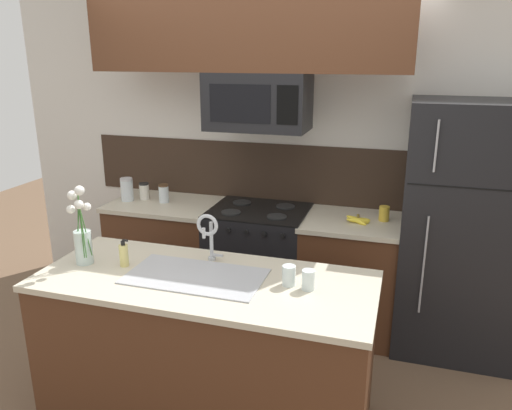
{
  "coord_description": "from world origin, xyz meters",
  "views": [
    {
      "loc": [
        1.07,
        -2.67,
        2.1
      ],
      "look_at": [
        0.17,
        0.27,
        1.16
      ],
      "focal_mm": 35.0,
      "sensor_mm": 36.0,
      "label": 1
    }
  ],
  "objects_px": {
    "microwave": "(258,101)",
    "drinking_glass": "(289,275)",
    "dish_soap_bottle": "(124,255)",
    "flower_vase": "(82,239)",
    "storage_jar_short": "(164,193)",
    "banana_bunch": "(358,220)",
    "coffee_tin": "(384,214)",
    "storage_jar_medium": "(144,191)",
    "sink_faucet": "(209,231)",
    "spare_glass": "(308,280)",
    "stove_range": "(259,264)",
    "refrigerator": "(462,230)",
    "storage_jar_tall": "(127,189)"
  },
  "relations": [
    {
      "from": "storage_jar_short",
      "to": "spare_glass",
      "type": "distance_m",
      "value": 1.9
    },
    {
      "from": "drinking_glass",
      "to": "storage_jar_short",
      "type": "bearing_deg",
      "value": 138.31
    },
    {
      "from": "stove_range",
      "to": "spare_glass",
      "type": "xyz_separation_m",
      "value": [
        0.64,
        -1.22,
        0.5
      ]
    },
    {
      "from": "dish_soap_bottle",
      "to": "drinking_glass",
      "type": "xyz_separation_m",
      "value": [
        0.97,
        0.04,
        -0.01
      ]
    },
    {
      "from": "flower_vase",
      "to": "coffee_tin",
      "type": "bearing_deg",
      "value": 38.9
    },
    {
      "from": "storage_jar_short",
      "to": "banana_bunch",
      "type": "xyz_separation_m",
      "value": [
        1.6,
        -0.07,
        -0.05
      ]
    },
    {
      "from": "storage_jar_short",
      "to": "refrigerator",
      "type": "bearing_deg",
      "value": 0.36
    },
    {
      "from": "refrigerator",
      "to": "flower_vase",
      "type": "bearing_deg",
      "value": -149.32
    },
    {
      "from": "coffee_tin",
      "to": "refrigerator",
      "type": "bearing_deg",
      "value": -3.19
    },
    {
      "from": "dish_soap_bottle",
      "to": "flower_vase",
      "type": "relative_size",
      "value": 0.34
    },
    {
      "from": "microwave",
      "to": "flower_vase",
      "type": "xyz_separation_m",
      "value": [
        -0.69,
        -1.25,
        -0.69
      ]
    },
    {
      "from": "coffee_tin",
      "to": "spare_glass",
      "type": "xyz_separation_m",
      "value": [
        -0.31,
        -1.27,
        -0.0
      ]
    },
    {
      "from": "stove_range",
      "to": "coffee_tin",
      "type": "relative_size",
      "value": 8.45
    },
    {
      "from": "microwave",
      "to": "refrigerator",
      "type": "distance_m",
      "value": 1.72
    },
    {
      "from": "flower_vase",
      "to": "stove_range",
      "type": "bearing_deg",
      "value": 61.58
    },
    {
      "from": "microwave",
      "to": "storage_jar_medium",
      "type": "xyz_separation_m",
      "value": [
        -1.02,
        0.06,
        -0.78
      ]
    },
    {
      "from": "banana_bunch",
      "to": "microwave",
      "type": "bearing_deg",
      "value": 177.11
    },
    {
      "from": "refrigerator",
      "to": "sink_faucet",
      "type": "relative_size",
      "value": 5.9
    },
    {
      "from": "spare_glass",
      "to": "flower_vase",
      "type": "bearing_deg",
      "value": -177.59
    },
    {
      "from": "sink_faucet",
      "to": "dish_soap_bottle",
      "type": "bearing_deg",
      "value": -157.58
    },
    {
      "from": "dish_soap_bottle",
      "to": "drinking_glass",
      "type": "height_order",
      "value": "dish_soap_bottle"
    },
    {
      "from": "drinking_glass",
      "to": "coffee_tin",
      "type": "bearing_deg",
      "value": 71.21
    },
    {
      "from": "banana_bunch",
      "to": "sink_faucet",
      "type": "distance_m",
      "value": 1.26
    },
    {
      "from": "stove_range",
      "to": "refrigerator",
      "type": "relative_size",
      "value": 0.51
    },
    {
      "from": "banana_bunch",
      "to": "sink_faucet",
      "type": "relative_size",
      "value": 0.62
    },
    {
      "from": "storage_jar_medium",
      "to": "coffee_tin",
      "type": "relative_size",
      "value": 1.28
    },
    {
      "from": "microwave",
      "to": "stove_range",
      "type": "bearing_deg",
      "value": 90.16
    },
    {
      "from": "coffee_tin",
      "to": "dish_soap_bottle",
      "type": "xyz_separation_m",
      "value": [
        -1.4,
        -1.28,
        0.01
      ]
    },
    {
      "from": "coffee_tin",
      "to": "sink_faucet",
      "type": "height_order",
      "value": "sink_faucet"
    },
    {
      "from": "dish_soap_bottle",
      "to": "spare_glass",
      "type": "relative_size",
      "value": 1.52
    },
    {
      "from": "sink_faucet",
      "to": "flower_vase",
      "type": "height_order",
      "value": "flower_vase"
    },
    {
      "from": "refrigerator",
      "to": "storage_jar_medium",
      "type": "xyz_separation_m",
      "value": [
        -2.51,
        0.02,
        0.08
      ]
    },
    {
      "from": "drinking_glass",
      "to": "microwave",
      "type": "bearing_deg",
      "value": 114.13
    },
    {
      "from": "stove_range",
      "to": "drinking_glass",
      "type": "height_order",
      "value": "drinking_glass"
    },
    {
      "from": "microwave",
      "to": "banana_bunch",
      "type": "height_order",
      "value": "microwave"
    },
    {
      "from": "storage_jar_medium",
      "to": "drinking_glass",
      "type": "height_order",
      "value": "storage_jar_medium"
    },
    {
      "from": "microwave",
      "to": "storage_jar_medium",
      "type": "relative_size",
      "value": 5.29
    },
    {
      "from": "storage_jar_short",
      "to": "sink_faucet",
      "type": "height_order",
      "value": "sink_faucet"
    },
    {
      "from": "storage_jar_tall",
      "to": "spare_glass",
      "type": "height_order",
      "value": "storage_jar_tall"
    },
    {
      "from": "microwave",
      "to": "drinking_glass",
      "type": "height_order",
      "value": "microwave"
    },
    {
      "from": "flower_vase",
      "to": "drinking_glass",
      "type": "bearing_deg",
      "value": 3.59
    },
    {
      "from": "storage_jar_tall",
      "to": "dish_soap_bottle",
      "type": "bearing_deg",
      "value": -59.88
    },
    {
      "from": "banana_bunch",
      "to": "coffee_tin",
      "type": "bearing_deg",
      "value": 31.69
    },
    {
      "from": "storage_jar_tall",
      "to": "flower_vase",
      "type": "xyz_separation_m",
      "value": [
        0.45,
        -1.23,
        0.06
      ]
    },
    {
      "from": "banana_bunch",
      "to": "flower_vase",
      "type": "distance_m",
      "value": 1.9
    },
    {
      "from": "banana_bunch",
      "to": "drinking_glass",
      "type": "relative_size",
      "value": 1.73
    },
    {
      "from": "storage_jar_short",
      "to": "banana_bunch",
      "type": "relative_size",
      "value": 0.8
    },
    {
      "from": "sink_faucet",
      "to": "spare_glass",
      "type": "bearing_deg",
      "value": -15.35
    },
    {
      "from": "drinking_glass",
      "to": "sink_faucet",
      "type": "bearing_deg",
      "value": 163.68
    },
    {
      "from": "stove_range",
      "to": "storage_jar_short",
      "type": "height_order",
      "value": "storage_jar_short"
    }
  ]
}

